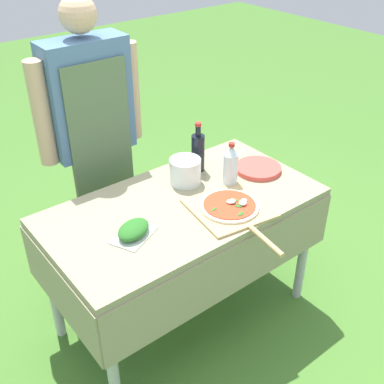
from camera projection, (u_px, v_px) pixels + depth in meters
name	position (u px, v px, depth m)	size (l,w,h in m)	color
ground_plane	(184.00, 313.00, 2.65)	(12.00, 12.00, 0.00)	#477A2D
prep_table	(183.00, 220.00, 2.31)	(1.32, 0.72, 0.73)	gray
person_cook	(92.00, 125.00, 2.52)	(0.59, 0.20, 1.58)	#70604C
pizza_on_peel	(231.00, 208.00, 2.20)	(0.38, 0.58, 0.05)	tan
oil_bottle	(198.00, 152.00, 2.47)	(0.07, 0.07, 0.27)	black
water_bottle	(231.00, 165.00, 2.35)	(0.07, 0.07, 0.23)	silver
herb_container	(134.00, 230.00, 2.04)	(0.23, 0.20, 0.06)	silver
mixing_tub	(185.00, 171.00, 2.38)	(0.16, 0.16, 0.13)	silver
plate_stack	(259.00, 169.00, 2.51)	(0.24, 0.24, 0.02)	#DB4C42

